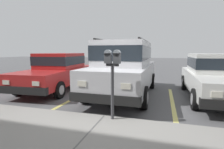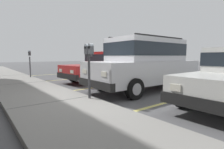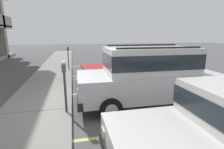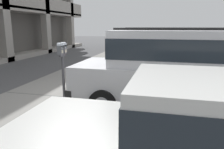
# 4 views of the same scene
# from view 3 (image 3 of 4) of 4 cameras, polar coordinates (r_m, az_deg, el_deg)

# --- Properties ---
(ground_plane) EXTENTS (80.00, 80.00, 0.10)m
(ground_plane) POSITION_cam_3_polar(r_m,az_deg,el_deg) (5.84, -10.93, -12.01)
(ground_plane) COLOR #565659
(sidewalk) EXTENTS (40.00, 2.20, 0.12)m
(sidewalk) POSITION_cam_3_polar(r_m,az_deg,el_deg) (5.92, -23.92, -11.42)
(sidewalk) COLOR gray
(sidewalk) RESTS_ON ground_plane
(parking_stall_lines) EXTENTS (13.18, 4.80, 0.01)m
(parking_stall_lines) POSITION_cam_3_polar(r_m,az_deg,el_deg) (7.48, -0.59, -5.64)
(parking_stall_lines) COLOR #DBD16B
(parking_stall_lines) RESTS_ON ground_plane
(silver_suv) EXTENTS (2.08, 4.81, 2.03)m
(silver_suv) POSITION_cam_3_polar(r_m,az_deg,el_deg) (6.05, 11.78, 0.25)
(silver_suv) COLOR silver
(silver_suv) RESTS_ON ground_plane
(dark_hatchback) EXTENTS (2.06, 4.59, 1.54)m
(dark_hatchback) POSITION_cam_3_polar(r_m,az_deg,el_deg) (8.93, 5.26, 2.80)
(dark_hatchback) COLOR red
(dark_hatchback) RESTS_ON ground_plane
(parking_meter_near) EXTENTS (0.35, 0.12, 1.54)m
(parking_meter_near) POSITION_cam_3_polar(r_m,az_deg,el_deg) (5.19, -15.32, -0.01)
(parking_meter_near) COLOR #47474C
(parking_meter_near) RESTS_ON sidewalk
(parking_meter_far) EXTENTS (0.15, 0.12, 1.53)m
(parking_meter_far) POSITION_cam_3_polar(r_m,az_deg,el_deg) (11.66, -14.13, 6.34)
(parking_meter_far) COLOR #595B60
(parking_meter_far) RESTS_ON sidewalk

